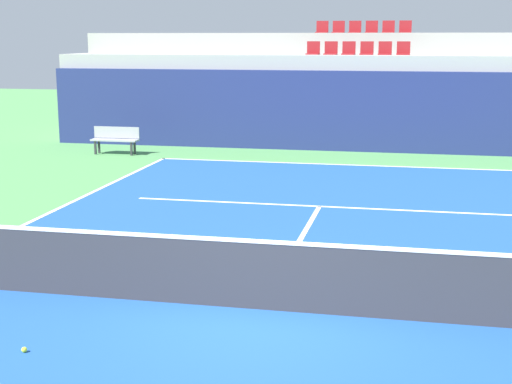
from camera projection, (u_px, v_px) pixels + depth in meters
name	position (u px, v px, depth m)	size (l,w,h in m)	color
ground_plane	(260.00, 310.00, 10.06)	(80.00, 80.00, 0.00)	#4C8C4C
court_surface	(260.00, 310.00, 10.06)	(11.00, 24.00, 0.01)	#1E4C99
baseline_far	(343.00, 165.00, 21.51)	(11.00, 0.10, 0.00)	white
service_line_far	(319.00, 206.00, 16.20)	(8.26, 0.10, 0.00)	white
centre_service_line	(297.00, 246.00, 13.13)	(0.10, 6.40, 0.00)	white
back_wall	(353.00, 111.00, 23.94)	(20.32, 0.30, 2.57)	navy
stands_tier_lower	(356.00, 101.00, 25.18)	(20.32, 2.40, 3.04)	#9E9E99
stands_tier_upper	(361.00, 85.00, 27.41)	(20.32, 2.40, 3.77)	#9E9E99
seating_row_lower	(358.00, 51.00, 24.94)	(3.44, 0.44, 0.44)	maroon
seating_row_upper	(363.00, 29.00, 27.09)	(3.44, 0.44, 0.44)	maroon
tennis_net	(260.00, 274.00, 9.96)	(11.08, 0.08, 1.07)	black
player_bench	(115.00, 138.00, 23.49)	(1.50, 0.40, 0.85)	#99999E
tennis_ball_1	(24.00, 350.00, 8.68)	(0.07, 0.07, 0.07)	#CCE033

